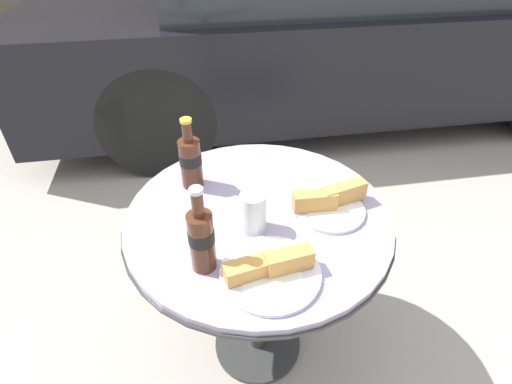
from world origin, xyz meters
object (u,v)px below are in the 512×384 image
(cola_bottle_right, at_px, (191,160))
(lunch_plate_near, at_px, (270,270))
(bistro_table, at_px, (258,242))
(drinking_glass, at_px, (253,214))
(cola_bottle_left, at_px, (202,238))
(lunch_plate_far, at_px, (330,203))
(parked_car, at_px, (331,21))

(cola_bottle_right, distance_m, lunch_plate_near, 0.45)
(bistro_table, height_order, lunch_plate_near, lunch_plate_near)
(cola_bottle_right, height_order, drinking_glass, cola_bottle_right)
(cola_bottle_left, bearing_deg, lunch_plate_far, 22.79)
(bistro_table, distance_m, lunch_plate_near, 0.27)
(bistro_table, xyz_separation_m, cola_bottle_right, (-0.18, 0.18, 0.21))
(lunch_plate_far, bearing_deg, parked_car, 71.79)
(lunch_plate_near, bearing_deg, cola_bottle_left, 160.42)
(cola_bottle_left, height_order, lunch_plate_near, cola_bottle_left)
(cola_bottle_left, height_order, cola_bottle_right, cola_bottle_left)
(cola_bottle_right, distance_m, lunch_plate_far, 0.45)
(cola_bottle_left, xyz_separation_m, lunch_plate_near, (0.16, -0.06, -0.08))
(drinking_glass, height_order, lunch_plate_near, drinking_glass)
(cola_bottle_left, bearing_deg, parked_car, 64.73)
(bistro_table, bearing_deg, parked_car, 66.64)
(bistro_table, height_order, cola_bottle_left, cola_bottle_left)
(cola_bottle_left, distance_m, drinking_glass, 0.19)
(lunch_plate_near, relative_size, lunch_plate_far, 1.10)
(lunch_plate_near, bearing_deg, drinking_glass, 94.87)
(drinking_glass, relative_size, lunch_plate_far, 0.52)
(cola_bottle_right, height_order, lunch_plate_near, cola_bottle_right)
(lunch_plate_near, bearing_deg, bistro_table, 87.60)
(cola_bottle_right, bearing_deg, parked_car, 60.53)
(bistro_table, bearing_deg, lunch_plate_near, -92.40)
(lunch_plate_near, distance_m, parked_car, 2.54)
(bistro_table, xyz_separation_m, parked_car, (0.92, 2.13, 0.06))
(cola_bottle_left, bearing_deg, lunch_plate_near, -19.58)
(bistro_table, height_order, cola_bottle_right, cola_bottle_right)
(cola_bottle_right, height_order, parked_car, parked_car)
(drinking_glass, distance_m, lunch_plate_near, 0.18)
(bistro_table, bearing_deg, lunch_plate_far, -4.66)
(cola_bottle_left, distance_m, parked_car, 2.55)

